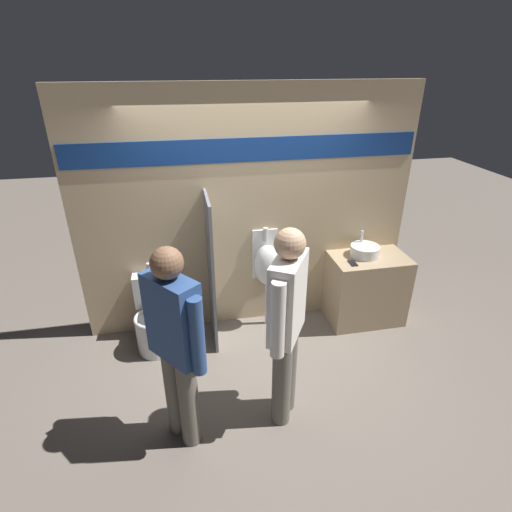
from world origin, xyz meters
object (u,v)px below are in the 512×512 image
Objects in this scene: sink_basin at (365,251)px; toilet at (155,321)px; urinal_near_counter at (267,264)px; person_in_vest at (287,322)px; person_with_lanyard at (176,343)px; cell_phone at (353,263)px.

toilet is (-2.42, -0.09, -0.59)m from sink_basin.
sink_basin is at bearing -4.29° from urinal_near_counter.
toilet is at bearing 74.51° from person_in_vest.
toilet is at bearing -177.84° from sink_basin.
sink_basin is 0.36× the size of toilet.
toilet is at bearing -26.75° from person_with_lanyard.
cell_phone is 0.95m from urinal_near_counter.
toilet is 1.44m from person_with_lanyard.
sink_basin is 2.49m from toilet.
cell_phone is 0.08× the size of person_in_vest.
person_with_lanyard reaches higher than cell_phone.
urinal_near_counter is at bearing 24.57° from person_in_vest.
urinal_near_counter is at bearing 7.78° from toilet.
person_with_lanyard is (-0.88, -0.07, -0.02)m from person_in_vest.
person_with_lanyard is at bearing -78.26° from toilet.
toilet is at bearing 178.07° from cell_phone.
sink_basin is at bearing -96.48° from person_with_lanyard.
person_in_vest reaches higher than sink_basin.
urinal_near_counter is 0.68× the size of person_with_lanyard.
person_with_lanyard is (-1.95, -1.18, 0.13)m from cell_phone.
person_in_vest is (-1.28, -1.28, 0.09)m from sink_basin.
person_in_vest reaches higher than person_with_lanyard.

